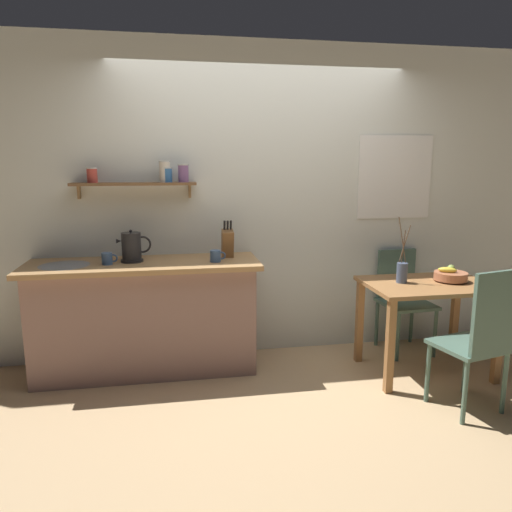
% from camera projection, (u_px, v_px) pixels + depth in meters
% --- Properties ---
extents(ground_plane, '(14.00, 14.00, 0.00)m').
position_uv_depth(ground_plane, '(274.00, 377.00, 3.87)').
color(ground_plane, tan).
extents(back_wall, '(6.80, 0.11, 2.70)m').
position_uv_depth(back_wall, '(282.00, 202.00, 4.27)').
color(back_wall, silver).
rests_on(back_wall, ground_plane).
extents(kitchen_counter, '(1.83, 0.63, 0.92)m').
position_uv_depth(kitchen_counter, '(146.00, 316.00, 3.92)').
color(kitchen_counter, gray).
rests_on(kitchen_counter, ground_plane).
extents(wall_shelf, '(0.99, 0.20, 0.30)m').
position_uv_depth(wall_shelf, '(145.00, 179.00, 3.88)').
color(wall_shelf, brown).
extents(dining_table, '(0.99, 0.69, 0.75)m').
position_uv_depth(dining_table, '(428.00, 298.00, 3.86)').
color(dining_table, '#9E6B3D').
rests_on(dining_table, ground_plane).
extents(dining_chair_near, '(0.50, 0.48, 1.02)m').
position_uv_depth(dining_chair_near, '(480.00, 336.00, 3.22)').
color(dining_chair_near, '#4C6B5B').
rests_on(dining_chair_near, ground_plane).
extents(dining_chair_far, '(0.45, 0.47, 0.91)m').
position_uv_depth(dining_chair_far, '(402.00, 295.00, 4.40)').
color(dining_chair_far, '#4C6B5B').
rests_on(dining_chair_far, ground_plane).
extents(fruit_bowl, '(0.26, 0.26, 0.13)m').
position_uv_depth(fruit_bowl, '(450.00, 275.00, 3.88)').
color(fruit_bowl, '#BC704C').
rests_on(fruit_bowl, dining_table).
extents(twig_vase, '(0.09, 0.08, 0.53)m').
position_uv_depth(twig_vase, '(402.00, 271.00, 3.83)').
color(twig_vase, '#475675').
rests_on(twig_vase, dining_table).
extents(electric_kettle, '(0.27, 0.18, 0.26)m').
position_uv_depth(electric_kettle, '(132.00, 247.00, 3.81)').
color(electric_kettle, black).
rests_on(electric_kettle, kitchen_counter).
extents(knife_block, '(0.09, 0.15, 0.31)m').
position_uv_depth(knife_block, '(228.00, 243.00, 3.98)').
color(knife_block, brown).
rests_on(knife_block, kitchen_counter).
extents(coffee_mug_by_sink, '(0.12, 0.08, 0.09)m').
position_uv_depth(coffee_mug_by_sink, '(108.00, 259.00, 3.72)').
color(coffee_mug_by_sink, '#3D5B89').
rests_on(coffee_mug_by_sink, kitchen_counter).
extents(coffee_mug_spare, '(0.13, 0.09, 0.09)m').
position_uv_depth(coffee_mug_spare, '(216.00, 256.00, 3.82)').
color(coffee_mug_spare, '#3D5B89').
rests_on(coffee_mug_spare, kitchen_counter).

